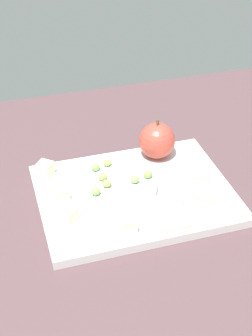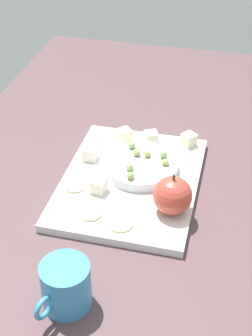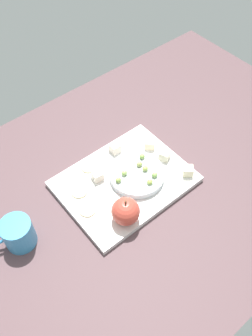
{
  "view_description": "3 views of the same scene",
  "coord_description": "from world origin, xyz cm",
  "px_view_note": "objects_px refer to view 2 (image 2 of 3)",
  "views": [
    {
      "loc": [
        -21.51,
        -71.48,
        64.83
      ],
      "look_at": [
        0.22,
        0.59,
        10.81
      ],
      "focal_mm": 53.57,
      "sensor_mm": 36.0,
      "label": 1
    },
    {
      "loc": [
        80.81,
        17.21,
        70.26
      ],
      "look_at": [
        2.17,
        -2.16,
        9.81
      ],
      "focal_mm": 53.75,
      "sensor_mm": 36.0,
      "label": 2
    },
    {
      "loc": [
        38.55,
        44.27,
        88.0
      ],
      "look_at": [
        0.21,
        -2.18,
        10.37
      ],
      "focal_mm": 37.96,
      "sensor_mm": 36.0,
      "label": 3
    }
  ],
  "objects_px": {
    "grape_0": "(130,176)",
    "grape_4": "(147,153)",
    "cheese_cube_0": "(125,135)",
    "cheese_cube_1": "(189,140)",
    "cheese_cube_4": "(90,154)",
    "cracker_2": "(123,224)",
    "apple_whole": "(173,196)",
    "grape_1": "(163,154)",
    "platter": "(130,182)",
    "grape_2": "(137,153)",
    "serving_dish": "(141,166)",
    "cracker_0": "(90,213)",
    "cracker_1": "(75,186)",
    "cheese_cube_2": "(99,186)",
    "cheese_cube_3": "(153,138)",
    "grape_6": "(165,162)",
    "grape_3": "(132,145)",
    "grape_5": "(130,167)",
    "cup": "(66,286)"
  },
  "relations": [
    {
      "from": "grape_1",
      "to": "cracker_1",
      "type": "bearing_deg",
      "value": -54.53
    },
    {
      "from": "grape_3",
      "to": "cracker_1",
      "type": "bearing_deg",
      "value": -33.46
    },
    {
      "from": "cracker_1",
      "to": "grape_0",
      "type": "distance_m",
      "value": 0.11
    },
    {
      "from": "grape_5",
      "to": "grape_6",
      "type": "bearing_deg",
      "value": 117.29
    },
    {
      "from": "grape_1",
      "to": "grape_2",
      "type": "distance_m",
      "value": 0.06
    },
    {
      "from": "cracker_0",
      "to": "cracker_2",
      "type": "height_order",
      "value": "same"
    },
    {
      "from": "grape_1",
      "to": "platter",
      "type": "bearing_deg",
      "value": -42.79
    },
    {
      "from": "cheese_cube_0",
      "to": "cracker_0",
      "type": "bearing_deg",
      "value": -0.43
    },
    {
      "from": "cheese_cube_0",
      "to": "cheese_cube_4",
      "type": "relative_size",
      "value": 1.0
    },
    {
      "from": "cheese_cube_0",
      "to": "cracker_2",
      "type": "height_order",
      "value": "cheese_cube_0"
    },
    {
      "from": "cracker_2",
      "to": "grape_3",
      "type": "xyz_separation_m",
      "value": [
        -0.22,
        -0.03,
        0.03
      ]
    },
    {
      "from": "platter",
      "to": "cup",
      "type": "height_order",
      "value": "cup"
    },
    {
      "from": "cracker_1",
      "to": "cheese_cube_2",
      "type": "bearing_deg",
      "value": 84.65
    },
    {
      "from": "grape_0",
      "to": "grape_6",
      "type": "bearing_deg",
      "value": 136.69
    },
    {
      "from": "platter",
      "to": "cheese_cube_0",
      "type": "xyz_separation_m",
      "value": [
        -0.14,
        -0.05,
        0.02
      ]
    },
    {
      "from": "platter",
      "to": "grape_2",
      "type": "xyz_separation_m",
      "value": [
        -0.05,
        0.0,
        0.04
      ]
    },
    {
      "from": "cracker_1",
      "to": "grape_2",
      "type": "bearing_deg",
      "value": 135.77
    },
    {
      "from": "cheese_cube_2",
      "to": "grape_0",
      "type": "relative_size",
      "value": 1.68
    },
    {
      "from": "cracker_0",
      "to": "grape_5",
      "type": "relative_size",
      "value": 2.78
    },
    {
      "from": "grape_0",
      "to": "grape_5",
      "type": "distance_m",
      "value": 0.03
    },
    {
      "from": "cracker_0",
      "to": "cup",
      "type": "bearing_deg",
      "value": 6.05
    },
    {
      "from": "cheese_cube_1",
      "to": "grape_1",
      "type": "bearing_deg",
      "value": -24.82
    },
    {
      "from": "cheese_cube_4",
      "to": "cup",
      "type": "height_order",
      "value": "cup"
    },
    {
      "from": "serving_dish",
      "to": "cheese_cube_4",
      "type": "distance_m",
      "value": 0.12
    },
    {
      "from": "grape_1",
      "to": "grape_2",
      "type": "bearing_deg",
      "value": -82.57
    },
    {
      "from": "grape_5",
      "to": "platter",
      "type": "bearing_deg",
      "value": 69.37
    },
    {
      "from": "grape_0",
      "to": "grape_5",
      "type": "bearing_deg",
      "value": -163.89
    },
    {
      "from": "cup",
      "to": "cheese_cube_1",
      "type": "bearing_deg",
      "value": 164.99
    },
    {
      "from": "grape_0",
      "to": "grape_4",
      "type": "bearing_deg",
      "value": 168.48
    },
    {
      "from": "apple_whole",
      "to": "cheese_cube_3",
      "type": "xyz_separation_m",
      "value": [
        -0.22,
        -0.08,
        -0.02
      ]
    },
    {
      "from": "apple_whole",
      "to": "grape_1",
      "type": "xyz_separation_m",
      "value": [
        -0.14,
        -0.04,
        -0.01
      ]
    },
    {
      "from": "cheese_cube_0",
      "to": "cheese_cube_1",
      "type": "bearing_deg",
      "value": 96.25
    },
    {
      "from": "cheese_cube_3",
      "to": "cracker_1",
      "type": "bearing_deg",
      "value": -32.11
    },
    {
      "from": "cheese_cube_4",
      "to": "cracker_2",
      "type": "height_order",
      "value": "cheese_cube_4"
    },
    {
      "from": "cheese_cube_0",
      "to": "cracker_0",
      "type": "xyz_separation_m",
      "value": [
        0.26,
        -0.0,
        -0.01
      ]
    },
    {
      "from": "grape_0",
      "to": "grape_4",
      "type": "xyz_separation_m",
      "value": [
        -0.08,
        0.02,
        0.0
      ]
    },
    {
      "from": "cheese_cube_0",
      "to": "grape_3",
      "type": "bearing_deg",
      "value": 27.8
    },
    {
      "from": "cheese_cube_3",
      "to": "grape_4",
      "type": "relative_size",
      "value": 1.68
    },
    {
      "from": "grape_0",
      "to": "grape_6",
      "type": "height_order",
      "value": "grape_0"
    },
    {
      "from": "platter",
      "to": "cup",
      "type": "xyz_separation_m",
      "value": [
        0.32,
        -0.03,
        0.03
      ]
    },
    {
      "from": "apple_whole",
      "to": "cheese_cube_3",
      "type": "bearing_deg",
      "value": -159.7
    },
    {
      "from": "platter",
      "to": "cracker_2",
      "type": "relative_size",
      "value": 7.78
    },
    {
      "from": "grape_0",
      "to": "grape_3",
      "type": "xyz_separation_m",
      "value": [
        -0.11,
        -0.02,
        -0.0
      ]
    },
    {
      "from": "platter",
      "to": "grape_1",
      "type": "distance_m",
      "value": 0.09
    },
    {
      "from": "cracker_0",
      "to": "cracker_1",
      "type": "distance_m",
      "value": 0.09
    },
    {
      "from": "grape_0",
      "to": "grape_2",
      "type": "distance_m",
      "value": 0.08
    },
    {
      "from": "cheese_cube_4",
      "to": "grape_6",
      "type": "bearing_deg",
      "value": 86.61
    },
    {
      "from": "cheese_cube_1",
      "to": "cheese_cube_3",
      "type": "height_order",
      "value": "same"
    },
    {
      "from": "apple_whole",
      "to": "cheese_cube_2",
      "type": "relative_size",
      "value": 2.66
    },
    {
      "from": "grape_4",
      "to": "grape_6",
      "type": "relative_size",
      "value": 1.0
    }
  ]
}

